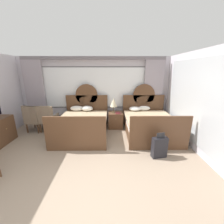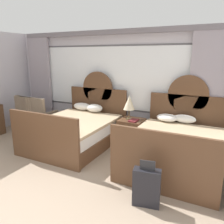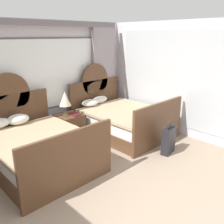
% 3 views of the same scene
% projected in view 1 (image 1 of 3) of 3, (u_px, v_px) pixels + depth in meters
% --- Properties ---
extents(ground_plane, '(24.00, 24.00, 0.00)m').
position_uv_depth(ground_plane, '(74.00, 201.00, 2.42)').
color(ground_plane, gray).
extents(wall_back_window, '(5.96, 0.22, 2.70)m').
position_uv_depth(wall_back_window, '(95.00, 90.00, 5.74)').
color(wall_back_window, silver).
rests_on(wall_back_window, ground_plane).
extents(wall_right_mirror, '(0.08, 4.47, 2.70)m').
position_uv_depth(wall_right_mirror, '(201.00, 103.00, 3.67)').
color(wall_right_mirror, silver).
rests_on(wall_right_mirror, ground_plane).
extents(bed_near_window, '(1.67, 2.15, 1.66)m').
position_uv_depth(bed_near_window, '(83.00, 124.00, 4.92)').
color(bed_near_window, brown).
rests_on(bed_near_window, ground_plane).
extents(bed_near_mirror, '(1.67, 2.15, 1.66)m').
position_uv_depth(bed_near_mirror, '(149.00, 124.00, 4.95)').
color(bed_near_mirror, brown).
rests_on(bed_near_mirror, ground_plane).
extents(nightstand_between_beds, '(0.55, 0.57, 0.61)m').
position_uv_depth(nightstand_between_beds, '(115.00, 120.00, 5.53)').
color(nightstand_between_beds, brown).
rests_on(nightstand_between_beds, ground_plane).
extents(table_lamp_on_nightstand, '(0.27, 0.27, 0.56)m').
position_uv_depth(table_lamp_on_nightstand, '(114.00, 103.00, 5.33)').
color(table_lamp_on_nightstand, brown).
rests_on(table_lamp_on_nightstand, nightstand_between_beds).
extents(book_on_nightstand, '(0.18, 0.26, 0.03)m').
position_uv_depth(book_on_nightstand, '(118.00, 113.00, 5.33)').
color(book_on_nightstand, maroon).
rests_on(book_on_nightstand, nightstand_between_beds).
extents(armchair_by_window_left, '(0.61, 0.61, 0.99)m').
position_uv_depth(armchair_by_window_left, '(47.00, 118.00, 5.11)').
color(armchair_by_window_left, '#84705B').
rests_on(armchair_by_window_left, ground_plane).
extents(armchair_by_window_centre, '(0.71, 0.71, 0.99)m').
position_uv_depth(armchair_by_window_centre, '(34.00, 118.00, 5.10)').
color(armchair_by_window_centre, '#84705B').
rests_on(armchair_by_window_centre, ground_plane).
extents(armchair_by_window_right, '(0.59, 0.59, 0.99)m').
position_uv_depth(armchair_by_window_right, '(35.00, 118.00, 5.10)').
color(armchair_by_window_right, '#84705B').
rests_on(armchair_by_window_right, ground_plane).
extents(suitcase_on_floor, '(0.41, 0.23, 0.68)m').
position_uv_depth(suitcase_on_floor, '(159.00, 147.00, 3.59)').
color(suitcase_on_floor, black).
rests_on(suitcase_on_floor, ground_plane).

